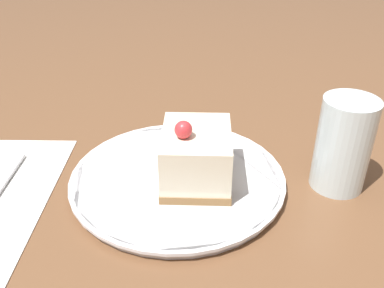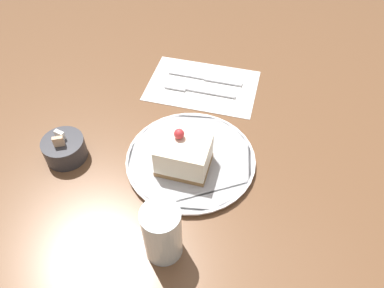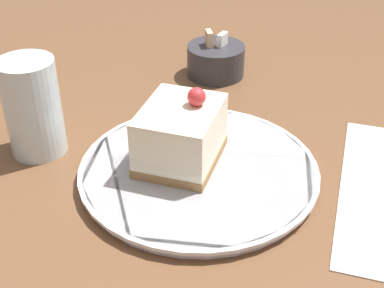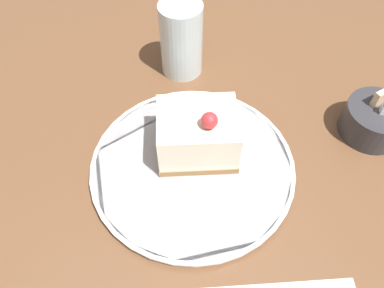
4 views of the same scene
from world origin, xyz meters
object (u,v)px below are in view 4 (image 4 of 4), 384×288
sugar_bowl (374,120)px  drinking_glass (181,40)px  plate (193,167)px  cake_slice (198,134)px

sugar_bowl → drinking_glass: bearing=-129.1°
plate → sugar_bowl: 0.25m
cake_slice → plate: bearing=-18.0°
sugar_bowl → plate: bearing=-88.4°
plate → drinking_glass: bearing=171.9°
cake_slice → sugar_bowl: (0.01, 0.24, -0.02)m
cake_slice → sugar_bowl: bearing=96.9°
sugar_bowl → drinking_glass: size_ratio=0.74×
plate → drinking_glass: 0.20m
plate → sugar_bowl: (-0.01, 0.25, 0.02)m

